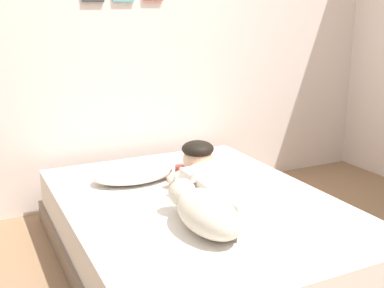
# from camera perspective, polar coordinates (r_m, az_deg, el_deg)

# --- Properties ---
(back_wall) EXTENTS (4.36, 0.12, 2.50)m
(back_wall) POSITION_cam_1_polar(r_m,az_deg,el_deg) (3.57, -8.36, 12.89)
(back_wall) COLOR silver
(back_wall) RESTS_ON ground
(bed) EXTENTS (1.50, 1.98, 0.37)m
(bed) POSITION_cam_1_polar(r_m,az_deg,el_deg) (2.79, 0.87, -10.37)
(bed) COLOR #726051
(bed) RESTS_ON ground
(pillow) EXTENTS (0.52, 0.32, 0.11)m
(pillow) POSITION_cam_1_polar(r_m,az_deg,el_deg) (3.03, -6.99, -3.47)
(pillow) COLOR white
(pillow) RESTS_ON bed
(person_lying) EXTENTS (0.43, 0.92, 0.27)m
(person_lying) POSITION_cam_1_polar(r_m,az_deg,el_deg) (2.67, 4.20, -4.85)
(person_lying) COLOR silver
(person_lying) RESTS_ON bed
(dog) EXTENTS (0.26, 0.57, 0.21)m
(dog) POSITION_cam_1_polar(r_m,az_deg,el_deg) (2.34, 1.60, -7.94)
(dog) COLOR beige
(dog) RESTS_ON bed
(coffee_cup) EXTENTS (0.12, 0.09, 0.07)m
(coffee_cup) POSITION_cam_1_polar(r_m,az_deg,el_deg) (3.11, -1.20, -3.21)
(coffee_cup) COLOR #D84C47
(coffee_cup) RESTS_ON bed
(cell_phone) EXTENTS (0.07, 0.14, 0.01)m
(cell_phone) POSITION_cam_1_polar(r_m,az_deg,el_deg) (2.86, 5.58, -5.70)
(cell_phone) COLOR black
(cell_phone) RESTS_ON bed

